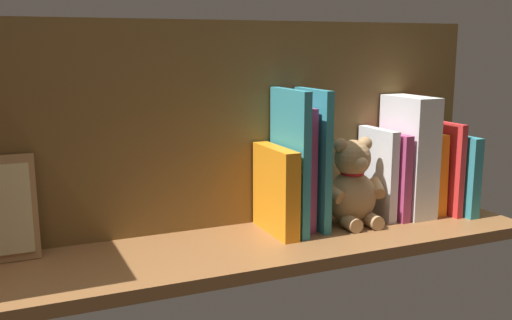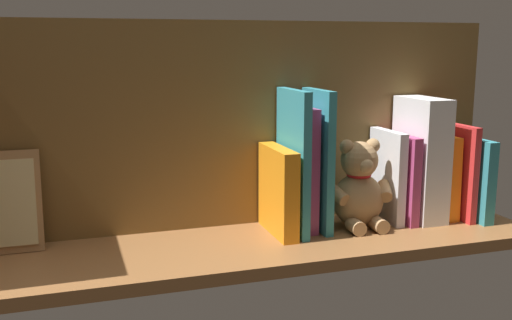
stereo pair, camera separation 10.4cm
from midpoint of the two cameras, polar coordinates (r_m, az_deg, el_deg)
The scene contains 13 objects.
ground_plane at distance 108.32cm, azimuth -2.78°, elevation -8.25°, with size 105.39×26.52×2.20cm, color brown.
shelf_back_panel at distance 113.62cm, azimuth -4.88°, elevation 3.32°, with size 105.39×1.50×38.97cm, color brown.
book_0 at distance 130.06cm, azimuth 15.92°, elevation -1.15°, with size 2.25×15.83×16.33cm, color teal.
book_1 at distance 128.82cm, azimuth 14.87°, elevation -0.60°, with size 1.40×14.27×19.01cm, color red.
book_2 at distance 128.40cm, azimuth 13.59°, elevation -1.09°, with size 2.47×11.81×16.77cm, color orange.
dictionary_thick_white at distance 124.33cm, azimuth 12.08°, elevation 0.37°, with size 5.78×12.89×24.34cm, color silver.
book_3 at distance 122.67cm, azimuth 10.24°, elevation -1.39°, with size 1.83×12.64×17.29cm, color #B23F72.
book_4 at distance 121.64cm, azimuth 9.14°, elevation -1.26°, with size 1.82×11.63×18.09cm, color silver.
teddy_bear at distance 116.39cm, azimuth 6.69°, elevation -2.53°, with size 13.84×11.15×17.07cm.
book_5 at distance 112.96cm, azimuth 2.80°, elevation 0.09°, with size 1.52×12.53×26.46cm, color teal.
book_6 at distance 112.90cm, azimuth 1.44°, elevation -0.75°, with size 2.25×10.88×23.22cm, color #B23F72.
book_7 at distance 110.23cm, azimuth 0.54°, elevation -0.13°, with size 1.57×13.73×26.62cm, color teal.
book_8 at distance 110.00cm, azimuth -0.81°, elevation -2.95°, with size 2.96×14.21×16.16cm, color orange.
Camera 1 is at (41.26, 93.70, 34.66)cm, focal length 41.85 mm.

